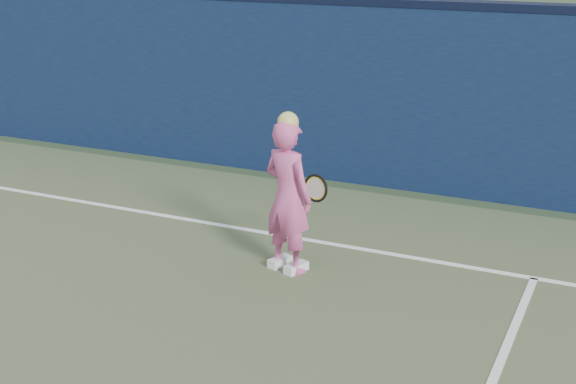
% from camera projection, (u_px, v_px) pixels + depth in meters
% --- Properties ---
extents(backstop_wall, '(24.00, 0.40, 2.50)m').
position_uv_depth(backstop_wall, '(239.00, 85.00, 12.05)').
color(backstop_wall, black).
rests_on(backstop_wall, ground).
extents(player, '(0.70, 0.57, 1.73)m').
position_uv_depth(player, '(288.00, 196.00, 8.37)').
color(player, '#CF508F').
rests_on(player, ground).
extents(racket, '(0.53, 0.30, 0.31)m').
position_uv_depth(racket, '(314.00, 188.00, 8.66)').
color(racket, black).
rests_on(racket, ground).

